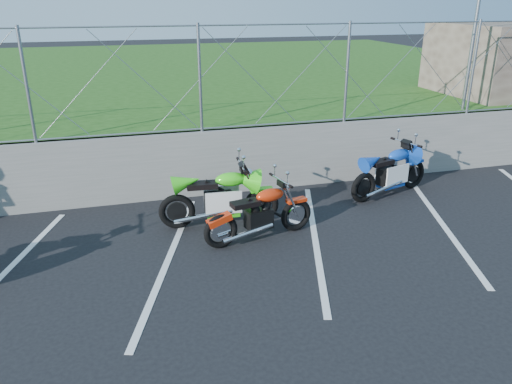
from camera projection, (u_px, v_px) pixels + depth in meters
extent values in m
plane|color=black|center=(178.00, 292.00, 6.75)|extent=(90.00, 90.00, 0.00)
cube|color=slate|center=(152.00, 167.00, 9.65)|extent=(30.00, 0.22, 1.30)
cube|color=#204A13|center=(130.00, 86.00, 18.62)|extent=(30.00, 20.00, 1.30)
cylinder|color=gray|center=(141.00, 26.00, 8.71)|extent=(28.00, 0.03, 0.03)
cylinder|color=gray|center=(150.00, 132.00, 9.40)|extent=(28.00, 0.03, 0.03)
cylinder|color=gray|center=(473.00, 42.00, 11.05)|extent=(0.08, 0.08, 3.00)
cube|color=silver|center=(169.00, 257.00, 7.64)|extent=(1.49, 4.31, 0.01)
cube|color=silver|center=(315.00, 238.00, 8.25)|extent=(1.49, 4.31, 0.01)
cube|color=silver|center=(441.00, 222.00, 8.86)|extent=(1.49, 4.31, 0.01)
torus|color=black|center=(221.00, 231.00, 7.84)|extent=(0.58, 0.21, 0.57)
torus|color=black|center=(296.00, 215.00, 8.43)|extent=(0.58, 0.21, 0.57)
cube|color=black|center=(259.00, 218.00, 8.10)|extent=(0.47, 0.34, 0.31)
ellipsoid|color=red|center=(270.00, 195.00, 8.05)|extent=(0.52, 0.32, 0.21)
cube|color=black|center=(245.00, 204.00, 7.88)|extent=(0.50, 0.31, 0.08)
cube|color=red|center=(296.00, 200.00, 8.33)|extent=(0.37, 0.21, 0.06)
cylinder|color=silver|center=(281.00, 180.00, 8.05)|extent=(0.16, 0.66, 0.03)
torus|color=black|center=(177.00, 211.00, 8.51)|extent=(0.63, 0.16, 0.62)
torus|color=black|center=(261.00, 205.00, 8.77)|extent=(0.63, 0.16, 0.62)
cube|color=black|center=(218.00, 203.00, 8.60)|extent=(0.50, 0.33, 0.35)
ellipsoid|color=#3DE51C|center=(231.00, 179.00, 8.49)|extent=(0.57, 0.30, 0.24)
cube|color=black|center=(202.00, 185.00, 8.43)|extent=(0.54, 0.29, 0.09)
cube|color=#3DE51C|center=(261.00, 190.00, 8.67)|extent=(0.41, 0.19, 0.06)
cylinder|color=silver|center=(241.00, 165.00, 8.44)|extent=(0.09, 0.75, 0.03)
torus|color=black|center=(363.00, 187.00, 9.61)|extent=(0.61, 0.29, 0.60)
torus|color=black|center=(413.00, 174.00, 10.34)|extent=(0.61, 0.29, 0.60)
cube|color=black|center=(389.00, 176.00, 9.93)|extent=(0.52, 0.41, 0.34)
ellipsoid|color=#1347B9|center=(399.00, 155.00, 9.90)|extent=(0.58, 0.39, 0.23)
cube|color=black|center=(381.00, 162.00, 9.68)|extent=(0.55, 0.38, 0.09)
cube|color=#1347B9|center=(415.00, 161.00, 10.24)|extent=(0.41, 0.26, 0.06)
cylinder|color=silver|center=(406.00, 142.00, 9.90)|extent=(0.24, 0.70, 0.03)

